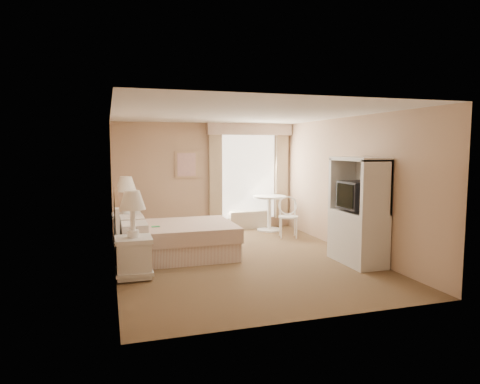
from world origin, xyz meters
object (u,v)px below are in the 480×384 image
object	(u,v)px
nightstand_far	(127,220)
round_table	(269,207)
nightstand_near	(133,246)
bed	(171,238)
cafe_chair	(288,213)
armoire	(358,220)

from	to	relation	value
nightstand_far	round_table	size ratio (longest dim) A/B	1.66
round_table	nightstand_near	bearing A→B (deg)	-138.83
bed	cafe_chair	distance (m)	2.87
nightstand_near	round_table	distance (m)	4.33
round_table	cafe_chair	bearing A→B (deg)	-79.59
nightstand_far	nightstand_near	bearing A→B (deg)	-90.00
cafe_chair	bed	bearing A→B (deg)	-141.44
bed	round_table	xyz separation A→B (m)	(2.54, 1.76, 0.21)
bed	armoire	distance (m)	3.25
nightstand_near	nightstand_far	xyz separation A→B (m)	(-0.00, 2.18, 0.02)
cafe_chair	nightstand_near	bearing A→B (deg)	-130.29
nightstand_near	round_table	size ratio (longest dim) A/B	1.58
bed	armoire	bearing A→B (deg)	-24.30
round_table	nightstand_far	bearing A→B (deg)	-168.48
armoire	round_table	bearing A→B (deg)	97.29
bed	nightstand_far	size ratio (longest dim) A/B	1.52
nightstand_far	armoire	distance (m)	4.39
nightstand_far	round_table	bearing A→B (deg)	11.52
bed	nightstand_near	xyz separation A→B (m)	(-0.71, -1.09, 0.16)
round_table	cafe_chair	distance (m)	0.78
nightstand_far	armoire	bearing A→B (deg)	-33.57
round_table	armoire	size ratio (longest dim) A/B	0.46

